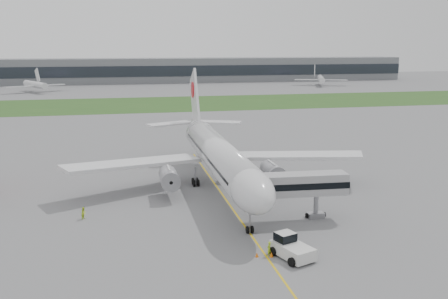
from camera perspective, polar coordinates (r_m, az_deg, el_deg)
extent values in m
plane|color=slate|center=(75.16, -0.01, -5.42)|extent=(600.00, 600.00, 0.00)
cube|color=#28511E|center=(192.03, -7.55, 5.19)|extent=(600.00, 50.00, 0.02)
cube|color=gray|center=(300.89, -9.33, 8.91)|extent=(320.00, 22.00, 14.00)
cube|color=#20252D|center=(289.92, -9.21, 8.80)|extent=(320.00, 0.60, 6.00)
cylinder|color=silver|center=(77.49, -0.63, -0.60)|extent=(5.00, 38.00, 5.00)
ellipsoid|color=silver|center=(59.11, 3.14, -4.64)|extent=(5.00, 11.00, 5.00)
cube|color=black|center=(57.94, 3.41, -4.07)|extent=(3.20, 1.54, 1.14)
cone|color=silver|center=(98.61, -3.18, 2.59)|extent=(5.00, 10.53, 6.16)
cube|color=silver|center=(78.27, -10.30, -1.57)|extent=(22.13, 13.52, 1.70)
cube|color=silver|center=(83.10, 7.91, -0.70)|extent=(22.13, 13.52, 1.70)
cylinder|color=#98989D|center=(74.56, -6.29, -3.24)|extent=(2.70, 5.20, 2.70)
cylinder|color=#98989D|center=(77.71, 5.54, -2.59)|extent=(2.70, 5.20, 2.70)
cube|color=silver|center=(99.37, -3.35, 5.63)|extent=(0.45, 10.90, 12.76)
cylinder|color=#BB0A14|center=(100.15, -3.45, 6.83)|extent=(0.60, 3.20, 3.20)
cube|color=silver|center=(100.36, -6.23, 2.93)|extent=(9.54, 6.34, 0.35)
cube|color=silver|center=(101.84, -0.62, 3.14)|extent=(9.54, 6.34, 0.35)
cylinder|color=gray|center=(60.85, 2.97, -8.17)|extent=(0.24, 0.24, 3.10)
cylinder|color=black|center=(81.05, -3.27, -3.73)|extent=(1.40, 1.10, 1.10)
cylinder|color=black|center=(82.23, 1.15, -3.49)|extent=(1.40, 1.10, 1.10)
cube|color=silver|center=(54.92, 7.85, -11.35)|extent=(4.16, 5.43, 1.28)
cube|color=silver|center=(55.41, 7.02, -9.91)|extent=(2.39, 2.27, 1.07)
cube|color=black|center=(55.39, 7.02, -9.86)|extent=(2.46, 2.33, 0.91)
cylinder|color=black|center=(55.36, 5.59, -11.51)|extent=(0.68, 1.03, 0.96)
cylinder|color=black|center=(57.05, 7.92, -10.84)|extent=(0.68, 1.03, 0.96)
cylinder|color=black|center=(53.10, 7.76, -12.64)|extent=(0.68, 1.03, 0.96)
cylinder|color=black|center=(54.86, 10.12, -11.88)|extent=(0.68, 1.03, 0.96)
cube|color=#99999B|center=(64.97, 8.38, -3.95)|extent=(13.06, 3.55, 2.77)
cube|color=black|center=(64.97, 8.38, -3.95)|extent=(13.25, 3.65, 0.83)
cube|color=#99999B|center=(62.65, 3.36, -4.44)|extent=(2.40, 3.14, 3.14)
cylinder|color=gray|center=(67.12, 10.46, -6.22)|extent=(0.65, 0.65, 3.51)
cube|color=gray|center=(67.57, 10.42, -7.37)|extent=(2.29, 1.42, 0.65)
cylinder|color=black|center=(67.21, 9.44, -7.45)|extent=(0.32, 0.66, 0.65)
cylinder|color=black|center=(67.96, 11.38, -7.30)|extent=(0.32, 0.66, 0.65)
cone|color=#DF610B|center=(54.98, 3.77, -11.90)|extent=(0.38, 0.38, 0.52)
cone|color=#DF610B|center=(55.09, 5.44, -11.86)|extent=(0.41, 0.41, 0.57)
imported|color=#A2D022|center=(55.18, 5.17, -11.22)|extent=(0.69, 0.67, 1.60)
imported|color=#BEE025|center=(68.29, -15.72, -7.00)|extent=(0.90, 0.98, 1.62)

